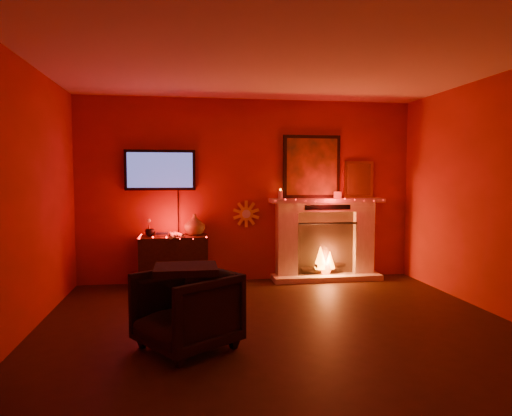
{
  "coord_description": "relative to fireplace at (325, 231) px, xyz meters",
  "views": [
    {
      "loc": [
        -0.96,
        -4.24,
        1.56
      ],
      "look_at": [
        -0.02,
        1.7,
        1.14
      ],
      "focal_mm": 32.0,
      "sensor_mm": 36.0,
      "label": 1
    }
  ],
  "objects": [
    {
      "name": "armchair",
      "position": [
        -2.1,
        -2.54,
        -0.37
      ],
      "size": [
        1.07,
        1.07,
        0.71
      ],
      "primitive_type": "imported",
      "rotation": [
        0.0,
        0.0,
        -0.96
      ],
      "color": "black",
      "rests_on": "floor"
    },
    {
      "name": "console_table",
      "position": [
        -2.24,
        -0.13,
        -0.32
      ],
      "size": [
        0.94,
        0.6,
        1.03
      ],
      "color": "black",
      "rests_on": "floor"
    },
    {
      "name": "tv",
      "position": [
        -2.44,
        0.06,
        0.92
      ],
      "size": [
        1.0,
        0.07,
        1.24
      ],
      "color": "black",
      "rests_on": "room"
    },
    {
      "name": "sunburst_clock",
      "position": [
        -1.19,
        0.09,
        0.28
      ],
      "size": [
        0.4,
        0.03,
        0.4
      ],
      "color": "gold",
      "rests_on": "room"
    },
    {
      "name": "fireplace",
      "position": [
        0.0,
        0.0,
        0.0
      ],
      "size": [
        1.72,
        0.4,
        2.18
      ],
      "color": "#EEDDC8",
      "rests_on": "floor"
    },
    {
      "name": "room",
      "position": [
        -1.14,
        -2.39,
        0.63
      ],
      "size": [
        5.0,
        5.0,
        5.0
      ],
      "color": "black",
      "rests_on": "ground"
    }
  ]
}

